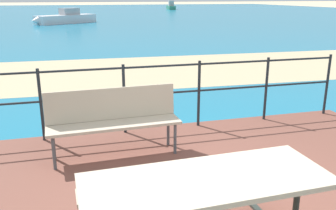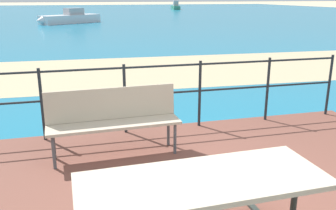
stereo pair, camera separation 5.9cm
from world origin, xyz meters
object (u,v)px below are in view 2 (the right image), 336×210
boat_mid (70,18)px  park_bench (113,116)px  picnic_table (202,201)px  boat_near (175,7)px

boat_mid → park_bench: bearing=56.4°
picnic_table → boat_near: (14.83, 53.84, -0.23)m
park_bench → boat_near: size_ratio=0.40×
park_bench → boat_mid: size_ratio=0.35×
park_bench → boat_mid: bearing=88.8°
park_bench → boat_near: bearing=71.1°
picnic_table → park_bench: bearing=98.3°
boat_near → park_bench: bearing=170.9°
park_bench → boat_mid: 25.30m
boat_near → picnic_table: bearing=171.9°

